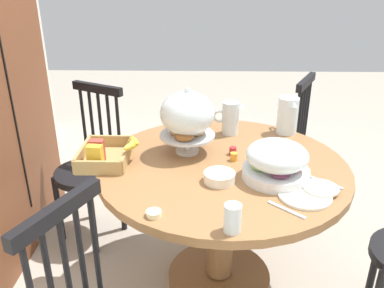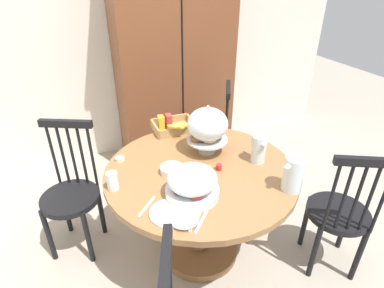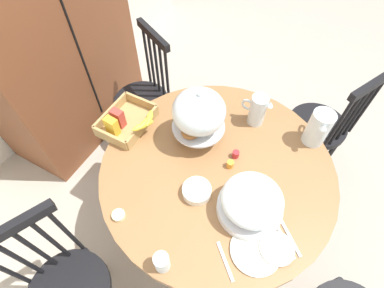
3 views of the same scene
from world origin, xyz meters
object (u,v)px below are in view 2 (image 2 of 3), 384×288
(milk_pitcher, at_px, (258,150))
(windsor_chair_by_cabinet, at_px, (72,196))
(cereal_basket, at_px, (173,126))
(china_plate_small, at_px, (184,219))
(wooden_armoire, at_px, (173,68))
(drinking_glass, at_px, (112,181))
(cereal_bowl, at_px, (172,170))
(orange_juice_pitcher, at_px, (293,175))
(dining_table, at_px, (200,195))
(windsor_chair_far_side, at_px, (339,215))
(butter_dish, at_px, (120,159))
(fruit_platter_covered, at_px, (192,183))
(china_plate_large, at_px, (171,213))
(windsor_chair_near_window, at_px, (211,140))
(pastry_stand_with_dome, at_px, (207,126))

(milk_pitcher, bearing_deg, windsor_chair_by_cabinet, 158.66)
(cereal_basket, xyz_separation_m, china_plate_small, (-0.26, -0.97, -0.03))
(wooden_armoire, height_order, drinking_glass, wooden_armoire)
(cereal_basket, height_order, china_plate_small, cereal_basket)
(cereal_bowl, bearing_deg, cereal_basket, 71.05)
(wooden_armoire, height_order, orange_juice_pitcher, wooden_armoire)
(dining_table, xyz_separation_m, milk_pitcher, (0.38, -0.06, 0.30))
(cereal_bowl, xyz_separation_m, drinking_glass, (-0.36, -0.03, 0.03))
(cereal_bowl, bearing_deg, dining_table, -7.51)
(orange_juice_pitcher, xyz_separation_m, cereal_basket, (-0.40, 0.95, -0.05))
(dining_table, height_order, windsor_chair_far_side, windsor_chair_far_side)
(wooden_armoire, height_order, milk_pitcher, wooden_armoire)
(dining_table, height_order, cereal_bowl, cereal_bowl)
(drinking_glass, height_order, butter_dish, drinking_glass)
(fruit_platter_covered, relative_size, cereal_basket, 0.95)
(wooden_armoire, height_order, cereal_bowl, wooden_armoire)
(orange_juice_pitcher, bearing_deg, fruit_platter_covered, 164.50)
(china_plate_small, bearing_deg, orange_juice_pitcher, 1.86)
(windsor_chair_far_side, distance_m, butter_dish, 1.48)
(china_plate_large, bearing_deg, drinking_glass, 127.19)
(windsor_chair_by_cabinet, bearing_deg, windsor_chair_near_window, 17.14)
(orange_juice_pitcher, height_order, china_plate_small, orange_juice_pitcher)
(china_plate_small, bearing_deg, cereal_bowl, 80.08)
(milk_pitcher, bearing_deg, cereal_bowl, 171.93)
(china_plate_large, height_order, drinking_glass, drinking_glass)
(orange_juice_pitcher, distance_m, drinking_glass, 1.02)
(windsor_chair_near_window, relative_size, milk_pitcher, 5.21)
(windsor_chair_by_cabinet, bearing_deg, butter_dish, -19.46)
(windsor_chair_far_side, height_order, butter_dish, windsor_chair_far_side)
(wooden_armoire, relative_size, butter_dish, 32.67)
(orange_juice_pitcher, distance_m, butter_dish, 1.09)
(drinking_glass, bearing_deg, windsor_chair_by_cabinet, 122.21)
(windsor_chair_near_window, bearing_deg, cereal_bowl, -128.99)
(milk_pitcher, relative_size, drinking_glass, 1.70)
(dining_table, distance_m, china_plate_small, 0.53)
(cereal_basket, relative_size, china_plate_large, 1.44)
(windsor_chair_near_window, xyz_separation_m, milk_pitcher, (-0.06, -0.85, 0.37))
(windsor_chair_near_window, relative_size, orange_juice_pitcher, 4.65)
(dining_table, relative_size, milk_pitcher, 6.48)
(windsor_chair_by_cabinet, bearing_deg, pastry_stand_with_dome, -14.02)
(windsor_chair_near_window, xyz_separation_m, butter_dish, (-0.90, -0.51, 0.30))
(wooden_armoire, relative_size, fruit_platter_covered, 6.53)
(fruit_platter_covered, bearing_deg, windsor_chair_far_side, -12.17)
(wooden_armoire, xyz_separation_m, windsor_chair_far_side, (0.50, -1.85, -0.53))
(orange_juice_pitcher, relative_size, milk_pitcher, 1.12)
(drinking_glass, bearing_deg, fruit_platter_covered, -28.95)
(wooden_armoire, relative_size, orange_juice_pitcher, 9.35)
(wooden_armoire, distance_m, cereal_basket, 0.92)
(pastry_stand_with_dome, bearing_deg, dining_table, -124.25)
(windsor_chair_far_side, distance_m, cereal_bowl, 1.13)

